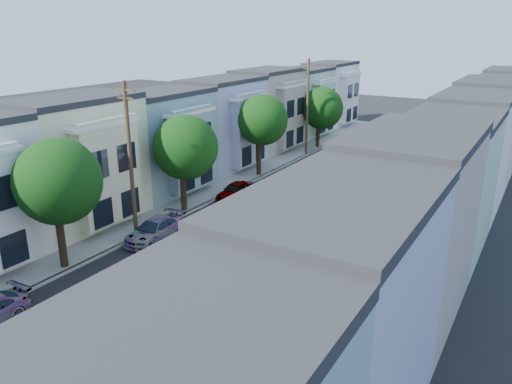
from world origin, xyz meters
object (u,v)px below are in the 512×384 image
Objects in this scene: parked_left_d at (235,191)px; lead_sedan at (330,199)px; tree_d at (262,120)px; parked_right_b at (244,303)px; tree_b at (57,182)px; tree_c at (185,148)px; parked_left_c at (155,230)px; parked_right_c at (374,194)px; parked_right_d at (409,164)px; tree_e at (321,108)px; fedex_truck at (271,217)px; utility_pole_near at (131,161)px; utility_pole_far at (307,107)px; tree_far_r at (441,128)px; parked_right_a at (194,345)px.

lead_sedan is at bearing 13.84° from parked_left_d.
tree_d is 1.91× the size of parked_right_b.
tree_c is (0.00, 10.90, -0.30)m from tree_b.
parked_left_c is 1.19× the size of parked_right_c.
parked_right_b is 29.78m from parked_right_d.
tree_e is 12.62m from parked_right_d.
fedex_truck reaches higher than parked_right_b.
lead_sedan is at bearing 77.72° from fedex_truck.
utility_pole_near is 12.84m from parked_right_b.
tree_b reaches higher than lead_sedan.
parked_left_c is (1.40, -29.43, -3.86)m from tree_e.
lead_sedan is (8.82, 11.66, -4.40)m from utility_pole_near.
tree_b is 23.76m from parked_right_c.
parked_right_d is (11.20, 25.39, -4.52)m from utility_pole_near.
utility_pole_far is at bearing 125.51° from lead_sedan.
tree_b is 1.86× the size of parked_left_d.
tree_b is 31.50m from utility_pole_far.
lead_sedan is (0.87, 7.71, -0.91)m from fedex_truck.
utility_pole_near is at bearing -89.98° from tree_c.
tree_c is at bearing -119.52° from tree_far_r.
utility_pole_far is (0.00, 31.50, -0.10)m from tree_b.
parked_left_d is (1.40, -16.21, -4.49)m from utility_pole_far.
tree_d is (-0.00, 21.93, -0.01)m from tree_b.
parked_right_c is (3.25, 10.99, -1.04)m from fedex_truck.
tree_e is at bearing 90.00° from tree_d.
fedex_truck is at bearing -92.52° from lead_sedan.
utility_pole_near is 15.27m from lead_sedan.
tree_c is 1.61× the size of parked_left_c.
parked_left_c is at bearing 142.34° from parked_right_a.
tree_e is at bearing 90.03° from utility_pole_far.
parked_right_b is (0.00, 3.92, -0.07)m from parked_right_a.
parked_left_c is 1.11× the size of parked_left_d.
parked_right_d is (11.20, -0.61, -4.52)m from utility_pole_far.
lead_sedan is at bearing 35.37° from tree_c.
tree_c is 15.48m from parked_right_b.
parked_left_c is (-6.55, -3.70, -0.97)m from fedex_truck.
tree_c is 1.18× the size of fedex_truck.
tree_far_r is 1.03× the size of parked_right_a.
tree_far_r is 4.99m from parked_right_d.
utility_pole_near is at bearing -132.53° from parked_right_c.
parked_left_c reaches higher than parked_right_d.
lead_sedan reaches higher than parked_right_b.
parked_left_d is (1.40, 9.79, -4.49)m from utility_pole_near.
parked_right_a is (-1.99, -37.01, -3.05)m from tree_far_r.
utility_pole_far reaches higher than tree_far_r.
tree_far_r is 30.95m from parked_left_c.
tree_d is 1.67× the size of parked_right_d.
parked_left_c is at bearing 76.30° from tree_b.
lead_sedan reaches higher than parked_right_d.
tree_d reaches higher than parked_right_a.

